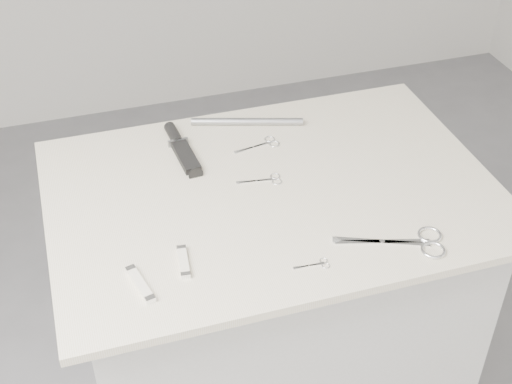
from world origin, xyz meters
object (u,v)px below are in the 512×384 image
object	(u,v)px
large_shears	(414,242)
metal_rail	(247,122)
tiny_scissors	(316,265)
embroidery_scissors_b	(264,144)
plinth	(270,330)
embroidery_scissors_a	(267,180)
pocket_knife_a	(140,284)
sheathed_knife	(180,146)
pocket_knife_b	(184,262)

from	to	relation	value
large_shears	metal_rail	bearing A→B (deg)	129.56
tiny_scissors	embroidery_scissors_b	bearing A→B (deg)	89.52
plinth	large_shears	world-z (taller)	large_shears
embroidery_scissors_a	embroidery_scissors_b	bearing A→B (deg)	82.91
embroidery_scissors_b	tiny_scissors	xyz separation A→B (m)	(-0.03, -0.44, -0.00)
embroidery_scissors_b	pocket_knife_a	size ratio (longest dim) A/B	1.09
large_shears	sheathed_knife	distance (m)	0.61
plinth	sheathed_knife	size ratio (longest dim) A/B	4.34
tiny_scissors	pocket_knife_a	distance (m)	0.34
metal_rail	embroidery_scissors_b	bearing A→B (deg)	-82.63
tiny_scissors	pocket_knife_b	bearing A→B (deg)	165.54
embroidery_scissors_a	tiny_scissors	distance (m)	0.29
plinth	pocket_knife_b	bearing A→B (deg)	-143.72
plinth	pocket_knife_b	size ratio (longest dim) A/B	10.04
embroidery_scissors_b	pocket_knife_b	distance (m)	0.45
large_shears	metal_rail	xyz separation A→B (m)	(-0.20, 0.53, 0.01)
sheathed_knife	pocket_knife_b	distance (m)	0.40
pocket_knife_a	metal_rail	size ratio (longest dim) A/B	0.38
plinth	pocket_knife_a	bearing A→B (deg)	-147.40
plinth	tiny_scissors	distance (m)	0.54
plinth	pocket_knife_a	size ratio (longest dim) A/B	8.37
large_shears	sheathed_knife	size ratio (longest dim) A/B	1.08
embroidery_scissors_b	pocket_knife_b	xyz separation A→B (m)	(-0.28, -0.35, 0.00)
tiny_scissors	metal_rail	xyz separation A→B (m)	(0.02, 0.53, 0.01)
embroidery_scissors_a	large_shears	bearing A→B (deg)	-44.97
plinth	embroidery_scissors_b	xyz separation A→B (m)	(0.03, 0.18, 0.47)
pocket_knife_b	large_shears	bearing A→B (deg)	-93.35
plinth	embroidery_scissors_b	distance (m)	0.50
pocket_knife_b	embroidery_scissors_a	bearing A→B (deg)	-42.12
embroidery_scissors_b	sheathed_knife	distance (m)	0.20
sheathed_knife	pocket_knife_a	distance (m)	0.47
tiny_scissors	metal_rail	bearing A→B (deg)	91.63
large_shears	pocket_knife_a	xyz separation A→B (m)	(-0.55, 0.04, 0.00)
plinth	embroidery_scissors_a	xyz separation A→B (m)	(-0.00, 0.03, 0.47)
embroidery_scissors_b	pocket_knife_a	world-z (taller)	pocket_knife_a
plinth	pocket_knife_b	world-z (taller)	pocket_knife_b
embroidery_scissors_a	metal_rail	world-z (taller)	metal_rail
embroidery_scissors_b	pocket_knife_a	xyz separation A→B (m)	(-0.37, -0.39, 0.00)
plinth	sheathed_knife	world-z (taller)	sheathed_knife
metal_rail	plinth	bearing A→B (deg)	-94.61
tiny_scissors	pocket_knife_a	bearing A→B (deg)	176.01
pocket_knife_b	metal_rail	distance (m)	0.53
pocket_knife_a	pocket_knife_b	distance (m)	0.10
plinth	large_shears	size ratio (longest dim) A/B	4.00
plinth	metal_rail	size ratio (longest dim) A/B	3.17
sheathed_knife	metal_rail	bearing A→B (deg)	-77.32
large_shears	metal_rail	distance (m)	0.57
pocket_knife_b	metal_rail	size ratio (longest dim) A/B	0.32
large_shears	tiny_scissors	size ratio (longest dim) A/B	3.07
plinth	sheathed_knife	bearing A→B (deg)	127.01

